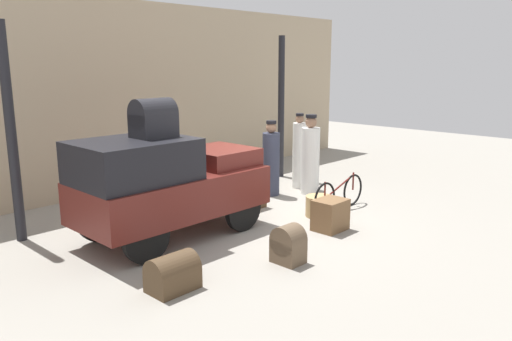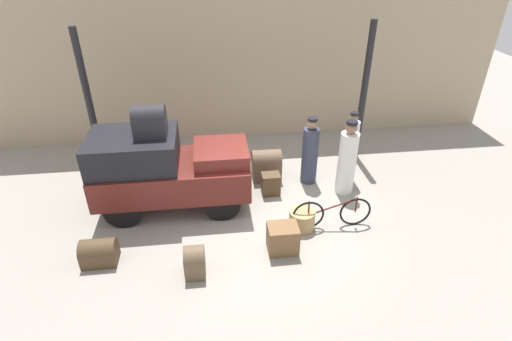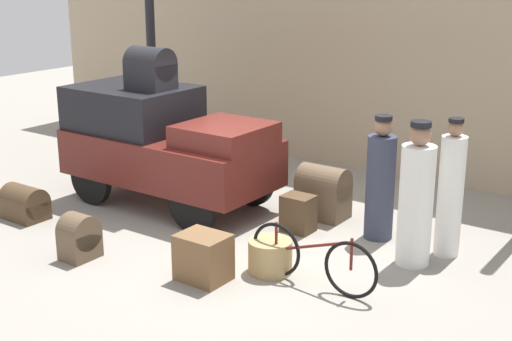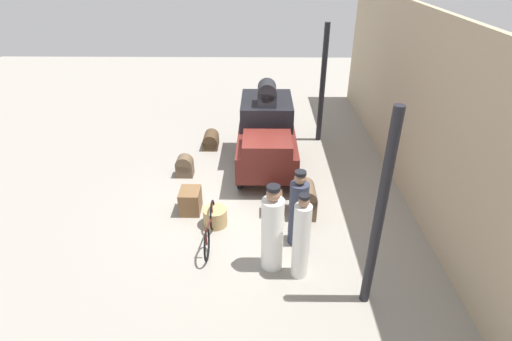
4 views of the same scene
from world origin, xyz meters
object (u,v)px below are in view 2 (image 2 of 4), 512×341
Objects in this scene: truck at (166,168)px; trunk_barrel_dark at (195,261)px; suitcase_tan_flat at (266,164)px; trunk_large_brown at (271,184)px; suitcase_small_leather at (99,253)px; porter_standing_middle at (310,153)px; bicycle at (332,213)px; porter_lifting_near_truck at (350,150)px; conductor_in_dark_uniform at (347,161)px; wicker_basket at (302,219)px; trunk_on_truck_roof at (149,121)px; trunk_umber_medium at (283,238)px.

truck is 5.59× the size of trunk_barrel_dark.
trunk_large_brown is (0.01, -0.71, -0.14)m from suitcase_tan_flat.
trunk_barrel_dark is 0.92× the size of suitcase_small_leather.
porter_standing_middle is 1.26m from trunk_large_brown.
bicycle reaches higher than trunk_barrel_dark.
suitcase_tan_flat reaches higher than trunk_barrel_dark.
bicycle is at bearing -19.52° from truck.
suitcase_small_leather is at bearing 163.99° from trunk_barrel_dark.
porter_lifting_near_truck is 0.99× the size of conductor_in_dark_uniform.
conductor_in_dark_uniform is (1.34, 1.28, 0.65)m from wicker_basket.
truck reaches higher than suitcase_small_leather.
suitcase_tan_flat is at bearing 172.10° from porter_lifting_near_truck.
porter_lifting_near_truck is at bearing 22.70° from suitcase_small_leather.
trunk_barrel_dark is at bearing -160.25° from bicycle.
trunk_on_truck_roof is (-3.08, 1.20, 1.93)m from wicker_basket.
suitcase_small_leather is 2.79m from trunk_on_truck_roof.
trunk_large_brown is at bearing 53.91° from trunk_barrel_dark.
trunk_umber_medium is 1.12× the size of trunk_large_brown.
trunk_barrel_dark reaches higher than trunk_umber_medium.
bicycle is 2.87× the size of trunk_umber_medium.
trunk_on_truck_roof is (1.02, 1.76, 1.91)m from suitcase_small_leather.
truck is at bearing 157.37° from wicker_basket.
conductor_in_dark_uniform is 0.95m from porter_standing_middle.
wicker_basket is 2.02m from porter_standing_middle.
trunk_umber_medium is 0.89× the size of trunk_on_truck_roof.
porter_standing_middle is at bearing 9.89° from trunk_on_truck_roof.
trunk_barrel_dark is at bearing -119.41° from suitcase_tan_flat.
bicycle is at bearing 27.31° from trunk_umber_medium.
porter_standing_middle is (3.46, 0.64, -0.21)m from truck.
trunk_umber_medium is 0.74× the size of suitcase_tan_flat.
truck is 3.07m from trunk_umber_medium.
trunk_umber_medium is (-1.88, -1.93, -0.56)m from conductor_in_dark_uniform.
porter_lifting_near_truck reaches higher than wicker_basket.
porter_lifting_near_truck is 2.29× the size of suitcase_tan_flat.
truck is 1.84× the size of porter_lifting_near_truck.
suitcase_tan_flat is (1.80, 3.19, 0.12)m from trunk_barrel_dark.
porter_standing_middle is 3.95m from trunk_on_truck_roof.
truck is 1.81× the size of conductor_in_dark_uniform.
porter_lifting_near_truck is at bearing 36.96° from trunk_barrel_dark.
porter_standing_middle reaches higher than trunk_large_brown.
bicycle is 0.93× the size of porter_lifting_near_truck.
bicycle is 0.92× the size of conductor_in_dark_uniform.
trunk_large_brown reaches higher than suitcase_small_leather.
suitcase_small_leather is (-1.22, -1.76, -0.78)m from truck.
trunk_barrel_dark is 1.13× the size of trunk_large_brown.
trunk_umber_medium reaches higher than trunk_large_brown.
suitcase_tan_flat reaches higher than suitcase_small_leather.
trunk_large_brown is 0.81× the size of suitcase_small_leather.
suitcase_small_leather is (-3.63, -1.95, -0.04)m from trunk_large_brown.
suitcase_small_leather is at bearing -157.30° from porter_lifting_near_truck.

